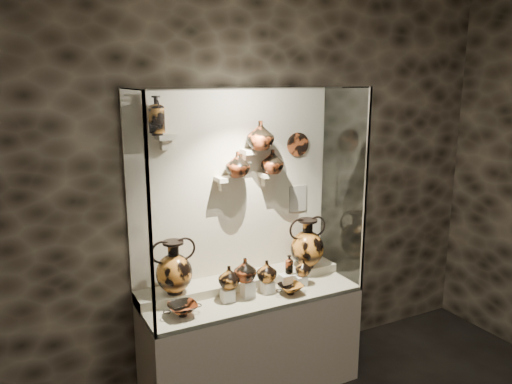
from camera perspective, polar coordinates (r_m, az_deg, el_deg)
wall_back at (r=3.98m, az=-2.69°, el=0.42°), size 5.00×0.02×3.20m
plinth at (r=4.15m, az=-0.59°, el=-16.86°), size 1.70×0.60×0.80m
front_tier at (r=3.96m, az=-0.60°, el=-11.66°), size 1.68×0.58×0.03m
rear_tier at (r=4.09m, az=-1.72°, el=-10.29°), size 1.70×0.25×0.10m
back_panel at (r=3.98m, az=-2.66°, el=0.40°), size 1.70×0.03×1.60m
glass_front at (r=3.45m, az=1.57°, el=-1.60°), size 1.70×0.01×1.60m
glass_left at (r=3.42m, az=-13.43°, el=-2.08°), size 0.01×0.60×1.60m
glass_right at (r=4.14m, az=9.91°, el=0.72°), size 0.01×0.60×1.60m
glass_top at (r=3.60m, az=-0.66°, el=11.86°), size 1.70×0.60×0.01m
frame_post_left at (r=3.15m, az=-12.04°, el=-3.32°), size 0.02×0.02×1.60m
frame_post_right at (r=3.91m, az=12.38°, el=-0.11°), size 0.02×0.02×1.60m
pedestal_a at (r=3.81m, az=-3.29°, el=-11.67°), size 0.09×0.09×0.10m
pedestal_b at (r=3.87m, az=-0.94°, el=-11.00°), size 0.09×0.09×0.13m
pedestal_c at (r=3.95m, az=1.31°, el=-10.80°), size 0.09×0.09×0.09m
pedestal_d at (r=4.01m, az=3.36°, el=-10.17°), size 0.09×0.09×0.12m
pedestal_e at (r=4.09m, az=5.07°, el=-10.05°), size 0.09×0.09×0.08m
bracket_ul at (r=3.64m, az=-10.18°, el=6.21°), size 0.14×0.12×0.04m
bracket_ca at (r=3.85m, az=-3.56°, el=1.48°), size 0.14×0.12×0.04m
bracket_cb at (r=3.90m, az=-0.90°, el=4.64°), size 0.10×0.12×0.04m
bracket_cc at (r=4.01m, az=1.41°, el=1.99°), size 0.14×0.12×0.04m
amphora_left at (r=3.76m, az=-9.38°, el=-8.45°), size 0.38×0.38×0.41m
amphora_right at (r=4.22m, az=5.86°, el=-5.80°), size 0.44×0.44×0.42m
jug_a at (r=3.77m, az=-3.12°, el=-9.67°), size 0.20×0.20×0.17m
jug_b at (r=3.81m, az=-1.28°, el=-8.87°), size 0.18×0.18×0.18m
jug_c at (r=3.91m, az=1.21°, el=-9.00°), size 0.20×0.20×0.17m
jug_e at (r=4.06m, az=5.39°, el=-8.58°), size 0.14×0.14×0.13m
lekythos_small at (r=3.98m, az=3.79°, el=-8.13°), size 0.08×0.08×0.17m
kylix_left at (r=3.63m, az=-8.39°, el=-13.03°), size 0.31×0.28×0.11m
kylix_right at (r=3.93m, az=3.94°, el=-10.90°), size 0.25×0.22×0.10m
lekythos_tall at (r=3.59m, az=-11.32°, el=8.85°), size 0.13×0.13×0.31m
ovoid_vase_a at (r=3.82m, az=-2.11°, el=3.19°), size 0.20×0.20×0.20m
ovoid_vase_b at (r=3.86m, az=0.50°, el=6.50°), size 0.23×0.23×0.22m
ovoid_vase_c at (r=3.96m, az=1.89°, el=3.50°), size 0.21×0.21×0.19m
wall_plate at (r=4.17m, az=4.78°, el=5.45°), size 0.20×0.02×0.20m
info_placard at (r=4.27m, az=4.78°, el=-0.76°), size 0.17×0.01×0.22m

